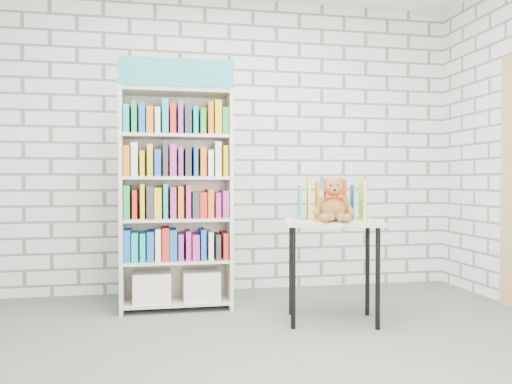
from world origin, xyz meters
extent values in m
plane|color=#4C5548|center=(0.00, 0.00, 0.00)|extent=(4.50, 4.50, 0.00)
cube|color=silver|center=(0.00, 2.00, 1.40)|extent=(4.50, 0.02, 2.80)
cube|color=beige|center=(-0.96, 1.35, 0.90)|extent=(0.03, 0.35, 1.79)
cube|color=beige|center=(-0.09, 1.35, 0.90)|extent=(0.03, 0.35, 1.79)
cube|color=beige|center=(-0.52, 1.51, 0.90)|extent=(0.90, 0.02, 1.79)
cube|color=teal|center=(-0.52, 1.19, 1.90)|extent=(0.90, 0.02, 0.22)
cube|color=beige|center=(-0.52, 1.35, 0.06)|extent=(0.84, 0.33, 0.02)
cube|color=beige|center=(-0.52, 1.35, 0.40)|extent=(0.84, 0.33, 0.02)
cube|color=beige|center=(-0.52, 1.35, 0.74)|extent=(0.84, 0.33, 0.02)
cube|color=beige|center=(-0.52, 1.35, 1.07)|extent=(0.84, 0.33, 0.02)
cube|color=beige|center=(-0.52, 1.35, 1.41)|extent=(0.84, 0.33, 0.02)
cube|color=beige|center=(-0.52, 1.35, 1.77)|extent=(0.84, 0.33, 0.02)
cube|color=silver|center=(-0.72, 1.35, 0.19)|extent=(0.30, 0.29, 0.24)
cube|color=silver|center=(-0.33, 1.35, 0.19)|extent=(0.30, 0.29, 0.24)
cube|color=#333338|center=(-0.52, 1.34, 0.53)|extent=(0.84, 0.29, 0.24)
cube|color=red|center=(-0.52, 1.34, 0.87)|extent=(0.84, 0.29, 0.24)
cube|color=yellow|center=(-0.52, 1.34, 1.21)|extent=(0.84, 0.29, 0.24)
cube|color=blue|center=(-0.52, 1.34, 1.54)|extent=(0.84, 0.29, 0.24)
cube|color=tan|center=(0.60, 0.75, 0.74)|extent=(0.79, 0.63, 0.03)
cylinder|color=black|center=(0.27, 0.63, 0.36)|extent=(0.03, 0.03, 0.73)
cylinder|color=black|center=(0.35, 1.00, 0.36)|extent=(0.03, 0.03, 0.73)
cylinder|color=black|center=(0.85, 0.50, 0.36)|extent=(0.03, 0.03, 0.73)
cylinder|color=black|center=(0.93, 0.87, 0.36)|extent=(0.03, 0.03, 0.73)
cylinder|color=black|center=(0.28, 0.64, 0.75)|extent=(0.05, 0.05, 0.01)
cylinder|color=black|center=(0.84, 0.51, 0.75)|extent=(0.05, 0.05, 0.01)
cube|color=teal|center=(0.39, 0.92, 0.90)|extent=(0.06, 0.21, 0.29)
cube|color=yellow|center=(0.46, 0.90, 0.90)|extent=(0.06, 0.21, 0.29)
cube|color=orange|center=(0.53, 0.89, 0.90)|extent=(0.06, 0.21, 0.29)
cube|color=black|center=(0.59, 0.87, 0.90)|extent=(0.06, 0.21, 0.29)
cube|color=white|center=(0.66, 0.86, 0.90)|extent=(0.06, 0.21, 0.29)
cube|color=#EF3A2A|center=(0.73, 0.84, 0.90)|extent=(0.06, 0.21, 0.29)
cube|color=#35ACC7|center=(0.79, 0.83, 0.90)|extent=(0.06, 0.21, 0.29)
cube|color=#E9FF54|center=(0.86, 0.81, 0.90)|extent=(0.06, 0.21, 0.29)
ellipsoid|color=brown|center=(0.58, 0.67, 0.85)|extent=(0.19, 0.16, 0.19)
sphere|color=brown|center=(0.58, 0.66, 1.00)|extent=(0.14, 0.14, 0.14)
sphere|color=brown|center=(0.53, 0.69, 1.06)|extent=(0.05, 0.05, 0.05)
sphere|color=brown|center=(0.63, 0.67, 1.06)|extent=(0.05, 0.05, 0.05)
sphere|color=brown|center=(0.57, 0.61, 0.98)|extent=(0.05, 0.05, 0.05)
sphere|color=black|center=(0.54, 0.62, 1.02)|extent=(0.02, 0.02, 0.02)
sphere|color=black|center=(0.59, 0.60, 1.02)|extent=(0.02, 0.02, 0.02)
sphere|color=black|center=(0.56, 0.59, 0.99)|extent=(0.02, 0.02, 0.02)
cylinder|color=brown|center=(0.48, 0.67, 0.88)|extent=(0.10, 0.09, 0.14)
cylinder|color=brown|center=(0.67, 0.63, 0.88)|extent=(0.10, 0.07, 0.14)
sphere|color=brown|center=(0.45, 0.67, 0.83)|extent=(0.05, 0.05, 0.05)
sphere|color=brown|center=(0.69, 0.61, 0.83)|extent=(0.05, 0.05, 0.05)
cylinder|color=brown|center=(0.50, 0.59, 0.79)|extent=(0.07, 0.15, 0.08)
cylinder|color=brown|center=(0.61, 0.56, 0.79)|extent=(0.12, 0.15, 0.08)
sphere|color=brown|center=(0.47, 0.53, 0.79)|extent=(0.07, 0.07, 0.07)
sphere|color=brown|center=(0.62, 0.49, 0.79)|extent=(0.07, 0.07, 0.07)
cone|color=red|center=(0.54, 0.62, 0.94)|extent=(0.07, 0.06, 0.05)
cone|color=red|center=(0.60, 0.61, 0.94)|extent=(0.07, 0.06, 0.05)
sphere|color=red|center=(0.57, 0.61, 0.94)|extent=(0.03, 0.03, 0.03)
cube|color=tan|center=(2.23, 0.95, 1.05)|extent=(0.05, 0.12, 2.10)
camera|label=1|loc=(-0.65, -2.78, 1.05)|focal=35.00mm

